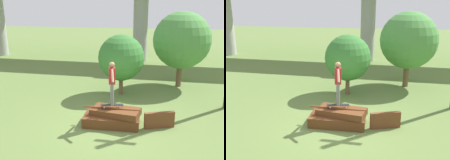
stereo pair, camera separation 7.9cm
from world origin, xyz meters
The scene contains 7 objects.
ground_plane centered at (0.00, 0.00, 0.00)m, with size 80.00×80.00×0.00m, color olive.
scrap_pile centered at (0.04, 0.02, 0.28)m, with size 2.09×1.14×0.67m.
scrap_plank_loose centered at (1.71, 0.08, 0.30)m, with size 1.07×0.49×0.60m.
skateboard centered at (0.00, 0.05, 0.74)m, with size 0.84×0.39×0.09m.
skater centered at (0.00, 0.05, 1.67)m, with size 0.37×1.16×1.58m.
tree_behind_left centered at (-0.19, 3.30, 1.82)m, with size 2.18×2.18×2.91m.
tree_behind_right centered at (2.65, 5.16, 2.46)m, with size 2.93×2.93×3.94m.
Camera 1 is at (1.62, -8.14, 4.20)m, focal length 40.00 mm.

